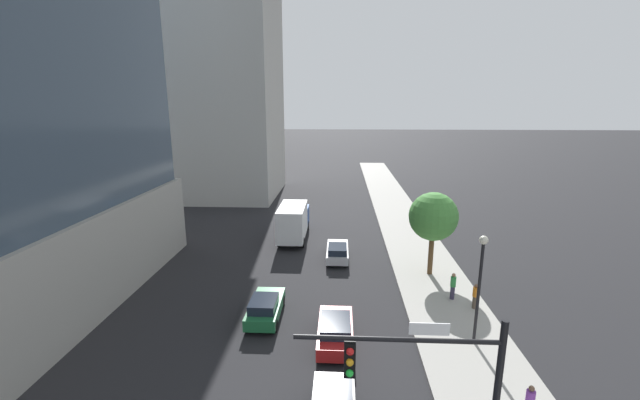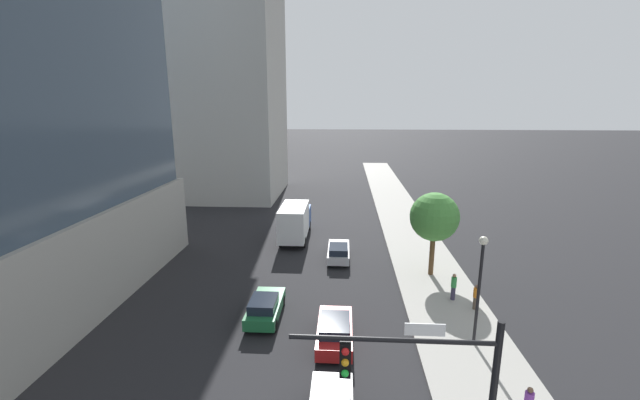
% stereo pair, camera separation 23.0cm
% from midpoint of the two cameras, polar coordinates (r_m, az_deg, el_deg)
% --- Properties ---
extents(sidewalk, '(5.10, 120.00, 0.15)m').
position_cam_midpoint_polar(sidewalk, '(28.71, 16.68, -12.26)').
color(sidewalk, '#9E9B93').
rests_on(sidewalk, ground).
extents(construction_building, '(16.22, 26.99, 38.86)m').
position_cam_midpoint_polar(construction_building, '(56.97, -13.87, 17.43)').
color(construction_building, '#B2AFA8').
rests_on(construction_building, ground).
extents(traffic_light_pole, '(5.82, 0.48, 6.46)m').
position_cam_midpoint_polar(traffic_light_pole, '(12.81, 15.55, -24.09)').
color(traffic_light_pole, black).
rests_on(traffic_light_pole, sidewalk).
extents(street_lamp, '(0.44, 0.44, 5.82)m').
position_cam_midpoint_polar(street_lamp, '(21.94, 22.10, -9.80)').
color(street_lamp, black).
rests_on(street_lamp, sidewalk).
extents(street_tree, '(3.47, 3.47, 6.09)m').
position_cam_midpoint_polar(street_tree, '(29.56, 16.16, -2.36)').
color(street_tree, brown).
rests_on(street_tree, sidewalk).
extents(car_red, '(1.82, 4.33, 1.47)m').
position_cam_midpoint_polar(car_red, '(22.05, 2.43, -18.05)').
color(car_red, red).
rests_on(car_red, ground).
extents(car_green, '(1.76, 4.17, 1.49)m').
position_cam_midpoint_polar(car_green, '(24.37, -7.52, -14.85)').
color(car_green, '#1E6638').
rests_on(car_green, ground).
extents(car_silver, '(1.73, 4.39, 1.42)m').
position_cam_midpoint_polar(car_silver, '(32.58, 2.86, -7.32)').
color(car_silver, '#B7B7BC').
rests_on(car_silver, ground).
extents(box_truck, '(2.32, 7.47, 3.38)m').
position_cam_midpoint_polar(box_truck, '(37.12, -3.40, -2.90)').
color(box_truck, '#1E4799').
rests_on(box_truck, ground).
extents(pedestrian_green_shirt, '(0.34, 0.34, 1.75)m').
position_cam_midpoint_polar(pedestrian_green_shirt, '(27.30, 18.68, -11.56)').
color(pedestrian_green_shirt, '#38334C').
rests_on(pedestrian_green_shirt, sidewalk).
extents(pedestrian_orange_shirt, '(0.34, 0.34, 1.58)m').
position_cam_midpoint_polar(pedestrian_orange_shirt, '(26.64, 21.50, -12.67)').
color(pedestrian_orange_shirt, brown).
rests_on(pedestrian_orange_shirt, sidewalk).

